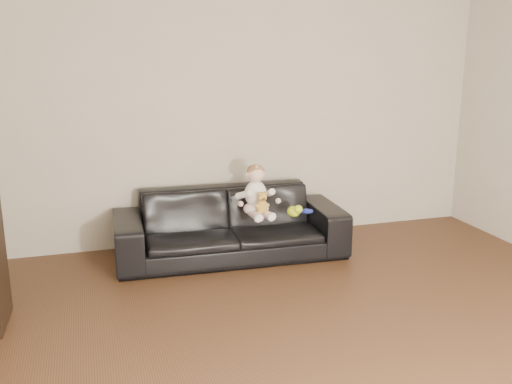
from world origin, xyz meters
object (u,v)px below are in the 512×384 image
object	(u,v)px
toy_blue_disc	(307,211)
teddy_bear	(262,203)
sofa	(230,224)
toy_green	(293,211)
toy_rattle	(294,211)
baby	(256,194)

from	to	relation	value
toy_blue_disc	teddy_bear	bearing A→B (deg)	-165.39
sofa	teddy_bear	size ratio (longest dim) A/B	10.70
teddy_bear	toy_green	xyz separation A→B (m)	(0.30, 0.01, -0.11)
toy_blue_disc	toy_rattle	bearing A→B (deg)	-157.96
sofa	toy_green	size ratio (longest dim) A/B	14.98
sofa	toy_blue_disc	size ratio (longest dim) A/B	19.27
baby	toy_blue_disc	size ratio (longest dim) A/B	4.32
sofa	toy_blue_disc	bearing A→B (deg)	-8.27
sofa	toy_rattle	size ratio (longest dim) A/B	28.90
sofa	toy_rattle	xyz separation A→B (m)	(0.56, -0.19, 0.13)
baby	teddy_bear	distance (m)	0.15
teddy_bear	toy_blue_disc	size ratio (longest dim) A/B	1.80
toy_rattle	toy_blue_disc	xyz separation A→B (m)	(0.15, 0.06, -0.03)
sofa	teddy_bear	bearing A→B (deg)	-45.84
sofa	toy_rattle	distance (m)	0.61
toy_green	toy_blue_disc	size ratio (longest dim) A/B	1.29
baby	toy_green	xyz separation A→B (m)	(0.31, -0.13, -0.16)
sofa	toy_green	bearing A→B (deg)	-22.41
teddy_bear	sofa	bearing A→B (deg)	125.39
teddy_bear	toy_green	world-z (taller)	teddy_bear
sofa	baby	size ratio (longest dim) A/B	4.46
teddy_bear	toy_blue_disc	bearing A→B (deg)	8.06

